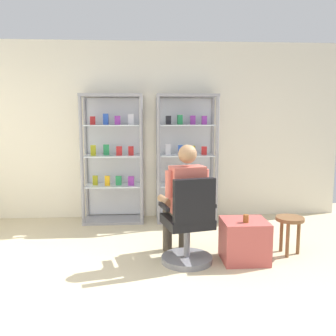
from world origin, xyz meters
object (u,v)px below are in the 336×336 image
Objects in this scene: seated_shopkeeper at (184,196)px; tea_glass at (246,218)px; display_cabinet_left at (113,158)px; wooden_stool at (290,225)px; office_chair at (189,228)px; display_cabinet_right at (186,157)px; storage_crate at (244,241)px.

seated_shopkeeper is 15.33× the size of tea_glass.
wooden_stool is at bearing -36.18° from display_cabinet_left.
seated_shopkeeper reaches higher than office_chair.
display_cabinet_right is 1.63m from seated_shopkeeper.
storage_crate is (0.62, 0.05, -0.16)m from office_chair.
display_cabinet_left is 2.41m from tea_glass.
display_cabinet_right is at bearing 82.90° from seated_shopkeeper.
wooden_stool is at bearing 9.76° from office_chair.
display_cabinet_right is 1.92m from storage_crate.
seated_shopkeeper is 1.28m from wooden_stool.
display_cabinet_right is at bearing 123.44° from wooden_stool.
tea_glass reaches higher than storage_crate.
display_cabinet_right is at bearing 104.11° from tea_glass.
display_cabinet_left is at bearing 118.03° from office_chair.
storage_crate is at bearing 82.15° from tea_glass.
seated_shopkeeper reaches higher than tea_glass.
wooden_stool is at bearing 2.13° from seated_shopkeeper.
display_cabinet_left and display_cabinet_right have the same top height.
tea_glass is (1.55, -1.79, -0.46)m from display_cabinet_left.
office_chair is (0.94, -1.76, -0.57)m from display_cabinet_left.
display_cabinet_right is 4.32× the size of wooden_stool.
seated_shopkeeper is at bearing 103.58° from office_chair.
display_cabinet_right is 1.47× the size of seated_shopkeeper.
storage_crate is at bearing 4.25° from office_chair.
office_chair is at bearing -170.24° from wooden_stool.
storage_crate is (1.56, -1.71, -0.73)m from display_cabinet_left.
display_cabinet_right is 1.98× the size of office_chair.
display_cabinet_left is 2.43m from storage_crate.
storage_crate is at bearing -74.99° from display_cabinet_right.
tea_glass is (0.45, -1.79, -0.46)m from display_cabinet_right.
display_cabinet_right is 3.90× the size of storage_crate.
wooden_stool is (1.19, 0.20, -0.04)m from office_chair.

